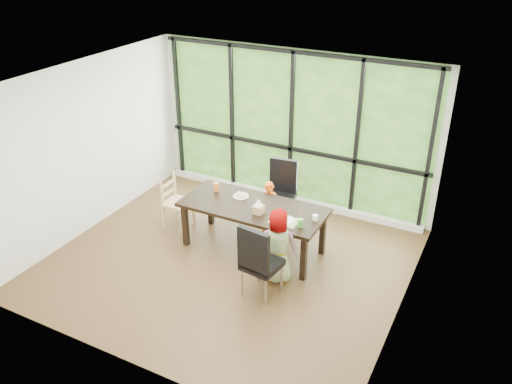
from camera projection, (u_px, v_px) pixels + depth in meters
ground at (228, 262)px, 7.80m from camera, size 5.00×5.00×0.00m
back_wall at (292, 128)px, 8.96m from camera, size 5.00×0.00×5.00m
foliage_backdrop at (292, 129)px, 8.94m from camera, size 4.80×0.02×2.65m
window_mullions at (291, 129)px, 8.91m from camera, size 4.80×0.06×2.65m
window_sill at (288, 198)px, 9.47m from camera, size 4.80×0.12×0.10m
dining_table at (253, 228)px, 7.94m from camera, size 2.17×0.97×0.75m
chair_window_leather at (280, 194)px, 8.55m from camera, size 0.52×0.52×1.08m
chair_interior_leather at (262, 259)px, 6.90m from camera, size 0.51×0.51×1.08m
chair_end_beech at (178, 203)px, 8.48m from camera, size 0.41×0.43×0.90m
child_toddler at (269, 208)px, 8.35m from camera, size 0.37×0.29×0.89m
child_older at (277, 245)px, 7.18m from camera, size 0.62×0.50×1.10m
placemat at (284, 221)px, 7.37m from camera, size 0.40×0.29×0.01m
plate_far at (241, 196)px, 8.02m from camera, size 0.24×0.24×0.02m
plate_near at (285, 220)px, 7.37m from camera, size 0.26×0.26×0.02m
orange_cup at (216, 187)px, 8.17m from camera, size 0.09×0.09×0.14m
green_cup at (300, 223)px, 7.20m from camera, size 0.08×0.08×0.12m
white_mug at (315, 218)px, 7.38m from camera, size 0.08×0.08×0.08m
tissue_box at (258, 209)px, 7.54m from camera, size 0.14×0.14×0.12m
crepe_rolls_far at (241, 195)px, 8.01m from camera, size 0.20×0.12×0.04m
crepe_rolls_near at (285, 219)px, 7.36m from camera, size 0.05×0.12×0.04m
straw_white at (216, 181)px, 8.12m from camera, size 0.01×0.04×0.20m
straw_pink at (301, 217)px, 7.16m from camera, size 0.01×0.04×0.20m
tissue at (258, 202)px, 7.49m from camera, size 0.12×0.12×0.11m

